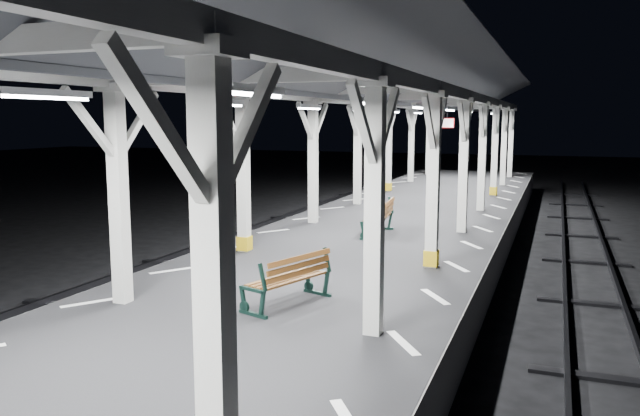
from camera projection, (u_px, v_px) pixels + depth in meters
The scene contains 9 objects.
ground at pixel (294, 338), 10.90m from camera, with size 120.00×120.00×0.00m, color black.
platform at pixel (294, 311), 10.83m from camera, with size 6.00×50.00×1.00m, color black.
hazard_stripes_left at pixel (173, 270), 11.63m from camera, with size 1.00×48.00×0.01m, color silver.
hazard_stripes_right at pixel (435, 297), 9.90m from camera, with size 1.00×48.00×0.01m, color silver.
track_left at pixel (68, 304), 12.66m from camera, with size 2.20×60.00×0.16m.
track_right at pixel (607, 375), 9.13m from camera, with size 2.20×60.00×0.16m.
canopy at pixel (292, 72), 10.24m from camera, with size 5.40×49.00×4.65m.
bench_near at pixel (291, 278), 9.38m from camera, with size 0.99×1.59×0.81m.
bench_mid at pixel (381, 216), 15.14m from camera, with size 0.76×1.65×0.86m.
Camera 1 is at (4.16, -9.62, 3.80)m, focal length 35.00 mm.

